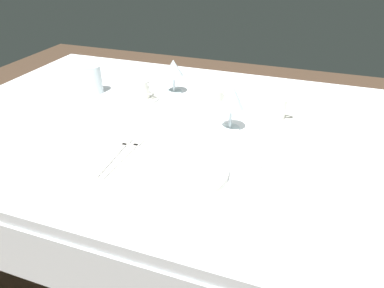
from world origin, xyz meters
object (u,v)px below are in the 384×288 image
Objects in this scene: coffee_cup_left at (140,89)px; coffee_cup_far at (213,98)px; wine_glass_left at (232,98)px; fork_outer at (125,156)px; drink_tumbler at (94,81)px; spoon_dessert at (267,178)px; dinner_knife at (241,179)px; fork_inner at (116,155)px; coffee_cup_right at (274,107)px; spoon_soup at (254,178)px; wine_glass_centre at (173,69)px; dinner_plate at (177,169)px.

coffee_cup_far reaches higher than coffee_cup_left.
fork_outer is at bearing -132.83° from wine_glass_left.
drink_tumbler reaches higher than coffee_cup_left.
spoon_dessert is at bearing -33.05° from coffee_cup_left.
spoon_dessert is 2.03× the size of coffee_cup_far.
spoon_dessert reaches higher than dinner_knife.
fork_inner is 0.94× the size of spoon_dessert.
coffee_cup_far is (-0.25, 0.35, 0.04)m from spoon_dessert.
fork_outer is 1.04× the size of fork_inner.
coffee_cup_right is (0.39, 0.38, 0.04)m from fork_inner.
coffee_cup_far reaches higher than dinner_knife.
spoon_soup is (0.39, 0.02, 0.00)m from fork_inner.
wine_glass_centre reaches higher than coffee_cup_left.
drink_tumbler is (-0.74, 0.35, 0.05)m from spoon_dessert.
fork_inner is at bearing -135.58° from wine_glass_left.
coffee_cup_far is (-0.19, 0.38, 0.04)m from dinner_knife.
spoon_soup is (0.36, 0.01, 0.00)m from fork_outer.
coffee_cup_far reaches higher than fork_inner.
coffee_cup_right is at bearing 90.75° from spoon_soup.
coffee_cup_left reaches higher than fork_inner.
dinner_knife is 2.11× the size of coffee_cup_left.
wine_glass_left is at bearing -135.44° from coffee_cup_right.
coffee_cup_far is at bearing 125.43° from spoon_dessert.
wine_glass_left reaches higher than coffee_cup_far.
fork_outer is at bearing -48.08° from drink_tumbler.
wine_glass_left reaches higher than dinner_plate.
dinner_plate is 0.17m from fork_outer.
spoon_soup is at bearing 2.24° from fork_outer.
spoon_soup is at bearing -27.46° from drink_tumbler.
wine_glass_left is (0.29, -0.23, 0.01)m from wine_glass_centre.
coffee_cup_far is at bearing 93.26° from dinner_plate.
fork_outer is (-0.17, 0.02, -0.01)m from dinner_plate.
coffee_cup_left is at bearing 127.61° from dinner_plate.
wine_glass_centre is at bearing 49.69° from coffee_cup_left.
coffee_cup_right is 0.69× the size of wine_glass_left.
fork_inner is at bearing -114.13° from coffee_cup_far.
wine_glass_centre reaches higher than spoon_dessert.
fork_outer is 0.33m from dinner_knife.
spoon_dessert is (0.40, 0.03, -0.00)m from fork_outer.
coffee_cup_right is at bearing 86.12° from dinner_knife.
coffee_cup_right is (0.36, 0.38, 0.04)m from fork_outer.
fork_inner is 0.40m from coffee_cup_left.
drink_tumbler is (-0.20, 0.01, 0.00)m from coffee_cup_left.
spoon_soup is 0.80m from drink_tumbler.
drink_tumbler reaches higher than spoon_dessert.
coffee_cup_far is at bearing 128.01° from wine_glass_left.
drink_tumbler is (-0.70, 0.01, 0.00)m from coffee_cup_right.
coffee_cup_far is at bearing 65.87° from fork_inner.
wine_glass_centre is (-0.19, 0.10, 0.05)m from coffee_cup_far.
spoon_soup is at bearing 11.01° from dinner_plate.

